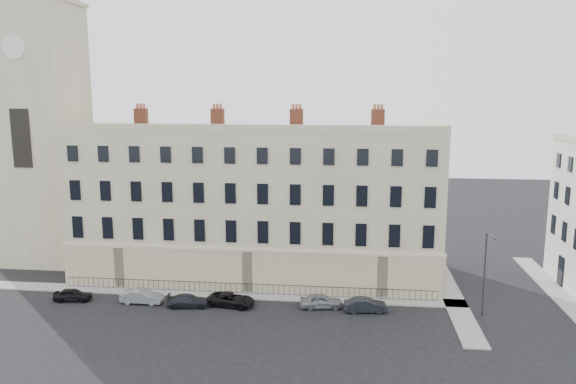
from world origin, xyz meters
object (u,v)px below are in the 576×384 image
car_a (73,295)px  car_f (366,305)px  car_c (189,301)px  car_d (231,299)px  streetlamp (485,270)px  car_b (142,296)px  car_e (321,301)px

car_a → car_f: car_f is taller
car_c → car_d: 3.75m
streetlamp → car_f: bearing=-160.5°
car_b → streetlamp: size_ratio=0.52×
car_d → car_f: (11.80, -0.06, 0.02)m
car_f → car_c: bearing=85.2°
car_c → streetlamp: streetlamp is taller
car_a → car_e: bearing=-94.6°
car_d → car_f: 11.80m
car_d → car_e: bearing=-77.3°
car_b → car_c: size_ratio=0.99×
car_e → car_a: bearing=83.2°
car_a → car_b: 6.45m
car_e → streetlamp: 14.11m
car_b → car_f: bearing=-89.0°
car_c → car_e: car_e is taller
car_d → streetlamp: bearing=-79.6°
car_e → car_c: bearing=86.3°
car_b → streetlamp: streetlamp is taller
car_d → streetlamp: 21.91m
car_e → car_f: bearing=-105.8°
car_c → car_d: (3.69, 0.65, 0.04)m
car_a → streetlamp: bearing=-95.7°
car_a → car_c: size_ratio=0.88×
car_d → car_f: bearing=-80.5°
car_f → streetlamp: (9.84, 0.27, 3.39)m
car_c → streetlamp: 25.58m
car_d → car_f: size_ratio=1.15×
car_a → streetlamp: (36.20, 0.63, 3.43)m
car_e → streetlamp: streetlamp is taller
car_b → car_d: size_ratio=0.89×
car_c → streetlamp: size_ratio=0.53×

